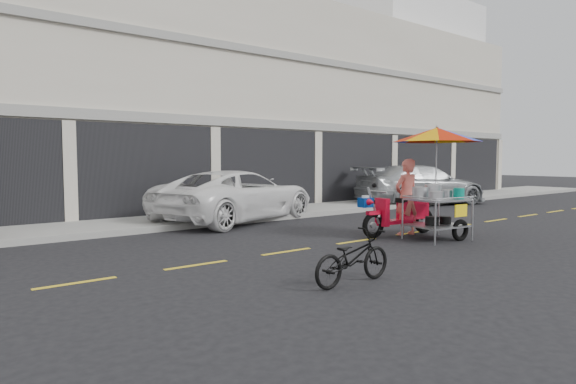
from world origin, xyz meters
TOP-DOWN VIEW (x-y plane):
  - ground at (0.00, 0.00)m, footprint 90.00×90.00m
  - sidewalk at (0.00, 5.50)m, footprint 45.00×3.00m
  - shophouse_block at (2.82, 10.59)m, footprint 36.00×8.11m
  - centerline at (0.00, 0.00)m, footprint 42.00×0.10m
  - white_pickup at (-0.25, 4.70)m, footprint 5.97×4.09m
  - silver_pickup at (8.38, 4.55)m, footprint 5.93×3.58m
  - near_bicycle at (-2.74, -2.57)m, footprint 1.53×0.57m
  - food_vendor_rig at (1.64, -0.61)m, footprint 2.63×2.33m

SIDE VIEW (x-z plane):
  - ground at x=0.00m, z-range 0.00..0.00m
  - centerline at x=0.00m, z-range 0.00..0.01m
  - sidewalk at x=0.00m, z-range 0.00..0.15m
  - near_bicycle at x=-2.74m, z-range 0.00..0.80m
  - white_pickup at x=-0.25m, z-range 0.00..1.52m
  - silver_pickup at x=8.38m, z-range 0.00..1.61m
  - food_vendor_rig at x=1.64m, z-range 0.34..2.99m
  - shophouse_block at x=2.82m, z-range -0.96..9.44m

